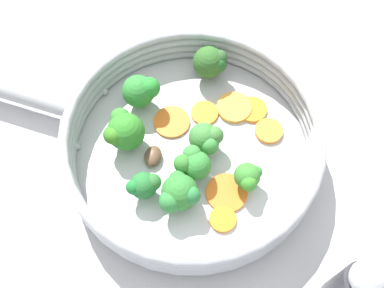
{
  "coord_description": "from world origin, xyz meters",
  "views": [
    {
      "loc": [
        0.07,
        -0.23,
        0.49
      ],
      "look_at": [
        0.0,
        0.0,
        0.03
      ],
      "focal_mm": 42.0,
      "sensor_mm": 36.0,
      "label": 1
    }
  ],
  "objects": [
    {
      "name": "mushroom_piece_0",
      "position": [
        -0.04,
        -0.02,
        0.02
      ],
      "size": [
        0.02,
        0.03,
        0.01
      ],
      "primitive_type": "ellipsoid",
      "rotation": [
        0.0,
        0.0,
        4.81
      ],
      "color": "brown",
      "rests_on": "skillet"
    },
    {
      "name": "broccoli_floret_4",
      "position": [
        -0.08,
        0.04,
        0.05
      ],
      "size": [
        0.05,
        0.04,
        0.05
      ],
      "color": "#75A258",
      "rests_on": "skillet"
    },
    {
      "name": "broccoli_floret_6",
      "position": [
        0.02,
        0.01,
        0.04
      ],
      "size": [
        0.04,
        0.04,
        0.04
      ],
      "color": "#7C995B",
      "rests_on": "skillet"
    },
    {
      "name": "broccoli_floret_5",
      "position": [
        -0.01,
        0.11,
        0.05
      ],
      "size": [
        0.04,
        0.04,
        0.05
      ],
      "color": "#7D995D",
      "rests_on": "skillet"
    },
    {
      "name": "skillet_rivet_right",
      "position": [
        -0.13,
        -0.04,
        0.02
      ],
      "size": [
        0.01,
        0.01,
        0.01
      ],
      "primitive_type": "sphere",
      "color": "#B3B4BA",
      "rests_on": "skillet"
    },
    {
      "name": "skillet_rim_wall",
      "position": [
        0.0,
        0.0,
        0.04
      ],
      "size": [
        0.3,
        0.3,
        0.05
      ],
      "color": "#B0B4BB",
      "rests_on": "skillet"
    },
    {
      "name": "ground_plane",
      "position": [
        0.0,
        0.0,
        0.0
      ],
      "size": [
        4.0,
        4.0,
        0.0
      ],
      "primitive_type": "plane",
      "color": "#B8B8BC"
    },
    {
      "name": "skillet_rivet_left",
      "position": [
        -0.13,
        0.04,
        0.02
      ],
      "size": [
        0.01,
        0.01,
        0.01
      ],
      "primitive_type": "sphere",
      "color": "#B5B1BC",
      "rests_on": "skillet"
    },
    {
      "name": "broccoli_floret_7",
      "position": [
        0.01,
        -0.03,
        0.04
      ],
      "size": [
        0.04,
        0.04,
        0.04
      ],
      "color": "#79A153",
      "rests_on": "skillet"
    },
    {
      "name": "broccoli_floret_0",
      "position": [
        0.01,
        -0.07,
        0.04
      ],
      "size": [
        0.04,
        0.05,
        0.04
      ],
      "color": "#89A46B",
      "rests_on": "skillet"
    },
    {
      "name": "carrot_slice_0",
      "position": [
        0.06,
        0.07,
        0.02
      ],
      "size": [
        0.05,
        0.05,
        0.0
      ],
      "primitive_type": "cylinder",
      "rotation": [
        0.0,
        0.0,
        0.4
      ],
      "color": "orange",
      "rests_on": "skillet"
    },
    {
      "name": "broccoli_floret_2",
      "position": [
        -0.03,
        -0.07,
        0.04
      ],
      "size": [
        0.04,
        0.03,
        0.04
      ],
      "color": "#80AE6E",
      "rests_on": "skillet"
    },
    {
      "name": "broccoli_floret_3",
      "position": [
        -0.08,
        -0.01,
        0.05
      ],
      "size": [
        0.05,
        0.05,
        0.05
      ],
      "color": "#72A14F",
      "rests_on": "skillet"
    },
    {
      "name": "skillet",
      "position": [
        0.0,
        0.0,
        0.01
      ],
      "size": [
        0.29,
        0.29,
        0.02
      ],
      "primitive_type": "cylinder",
      "color": "#B2B5B7",
      "rests_on": "ground_plane"
    },
    {
      "name": "carrot_slice_2",
      "position": [
        0.03,
        0.07,
        0.02
      ],
      "size": [
        0.05,
        0.05,
        0.01
      ],
      "primitive_type": "cylinder",
      "rotation": [
        0.0,
        0.0,
        0.06
      ],
      "color": "#F59C35",
      "rests_on": "skillet"
    },
    {
      "name": "carrot_slice_6",
      "position": [
        0.0,
        0.05,
        0.02
      ],
      "size": [
        0.04,
        0.04,
        0.0
      ],
      "primitive_type": "cylinder",
      "rotation": [
        0.0,
        0.0,
        0.07
      ],
      "color": "orange",
      "rests_on": "skillet"
    },
    {
      "name": "skillet_handle",
      "position": [
        -0.22,
        0.01,
        0.03
      ],
      "size": [
        0.16,
        0.03,
        0.02
      ],
      "primitive_type": "cylinder",
      "rotation": [
        1.57,
        0.0,
        4.69
      ],
      "color": "#999B9E",
      "rests_on": "skillet"
    },
    {
      "name": "carrot_slice_1",
      "position": [
        0.05,
        -0.04,
        0.02
      ],
      "size": [
        0.05,
        0.05,
        0.0
      ],
      "primitive_type": "cylinder",
      "rotation": [
        0.0,
        0.0,
        0.12
      ],
      "color": "orange",
      "rests_on": "skillet"
    },
    {
      "name": "carrot_slice_4",
      "position": [
        0.06,
        -0.07,
        0.02
      ],
      "size": [
        0.04,
        0.04,
        0.0
      ],
      "primitive_type": "cylinder",
      "rotation": [
        0.0,
        0.0,
        2.73
      ],
      "color": "orange",
      "rests_on": "skillet"
    },
    {
      "name": "carrot_slice_5",
      "position": [
        -0.04,
        0.03,
        0.02
      ],
      "size": [
        0.06,
        0.06,
        0.0
      ],
      "primitive_type": "cylinder",
      "rotation": [
        0.0,
        0.0,
        3.87
      ],
      "color": "orange",
      "rests_on": "skillet"
    },
    {
      "name": "salt_shaker",
      "position": [
        0.19,
        -0.11,
        0.06
      ],
      "size": [
        0.04,
        0.04,
        0.11
      ],
      "color": "#333338",
      "rests_on": "ground_plane"
    },
    {
      "name": "carrot_slice_3",
      "position": [
        0.08,
        0.05,
        0.02
      ],
      "size": [
        0.04,
        0.04,
        0.01
      ],
      "primitive_type": "cylinder",
      "rotation": [
        0.0,
        0.0,
        1.73
      ],
      "color": "orange",
      "rests_on": "skillet"
    },
    {
      "name": "broccoli_floret_1",
      "position": [
        0.07,
        -0.03,
        0.04
      ],
      "size": [
        0.03,
        0.03,
        0.04
      ],
      "color": "#799F53",
      "rests_on": "skillet"
    }
  ]
}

